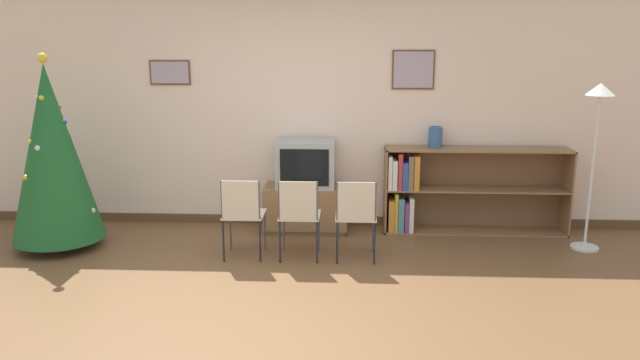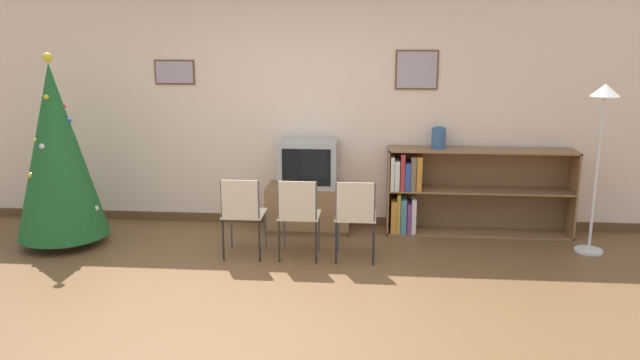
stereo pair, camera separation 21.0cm
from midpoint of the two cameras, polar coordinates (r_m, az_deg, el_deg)
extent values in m
plane|color=brown|center=(5.27, -5.81, -11.33)|extent=(24.00, 24.00, 0.00)
cube|color=beige|center=(7.13, -3.29, 6.53)|extent=(9.02, 0.08, 2.70)
cube|color=brown|center=(7.34, -3.20, -3.65)|extent=(9.02, 0.03, 0.10)
cube|color=brown|center=(7.32, -14.36, 9.50)|extent=(0.46, 0.02, 0.28)
cube|color=#A893A3|center=(7.31, -14.39, 9.50)|extent=(0.42, 0.01, 0.24)
cube|color=brown|center=(7.02, 7.67, 9.97)|extent=(0.47, 0.02, 0.43)
cube|color=#A893A3|center=(7.01, 7.68, 9.96)|extent=(0.43, 0.01, 0.39)
cylinder|color=maroon|center=(7.15, -23.38, -5.23)|extent=(0.36, 0.36, 0.10)
cone|color=#1E5B28|center=(6.93, -24.11, 2.26)|extent=(0.92, 0.92, 1.80)
sphere|color=yellow|center=(6.83, -24.87, 10.10)|extent=(0.10, 0.10, 0.10)
sphere|color=gold|center=(6.78, -24.93, 6.82)|extent=(0.05, 0.05, 0.05)
sphere|color=#1E4CB2|center=(6.84, -23.17, 4.89)|extent=(0.05, 0.05, 0.05)
sphere|color=gold|center=(6.87, -26.08, 0.20)|extent=(0.06, 0.06, 0.06)
sphere|color=silver|center=(6.76, -25.22, 2.66)|extent=(0.06, 0.06, 0.06)
sphere|color=gold|center=(6.86, -25.74, 3.16)|extent=(0.04, 0.04, 0.04)
sphere|color=silver|center=(6.89, -20.89, -2.63)|extent=(0.06, 0.06, 0.06)
sphere|color=silver|center=(6.89, -25.22, 6.83)|extent=(0.05, 0.05, 0.05)
sphere|color=red|center=(6.89, -23.56, 6.10)|extent=(0.04, 0.04, 0.04)
sphere|color=#1E4CB2|center=(7.01, -24.20, 5.41)|extent=(0.04, 0.04, 0.04)
cube|color=brown|center=(7.11, -2.12, -4.42)|extent=(0.89, 0.43, 0.05)
cube|color=olive|center=(7.03, -2.14, -2.42)|extent=(0.93, 0.45, 0.47)
cube|color=#9E9E99|center=(6.92, -2.17, 1.51)|extent=(0.64, 0.43, 0.52)
cube|color=black|center=(6.70, -2.33, 1.13)|extent=(0.53, 0.01, 0.40)
cube|color=beige|center=(6.26, -7.90, -3.13)|extent=(0.40, 0.40, 0.02)
cube|color=beige|center=(6.02, -8.30, -1.85)|extent=(0.35, 0.01, 0.38)
cylinder|color=#4C4C51|center=(6.53, -9.11, -4.50)|extent=(0.02, 0.02, 0.42)
cylinder|color=#4C4C51|center=(6.46, -5.97, -4.58)|extent=(0.02, 0.02, 0.42)
cylinder|color=#4C4C51|center=(6.19, -9.79, -5.52)|extent=(0.02, 0.02, 0.42)
cylinder|color=#4C4C51|center=(6.12, -6.48, -5.62)|extent=(0.02, 0.02, 0.42)
cylinder|color=#4C4C51|center=(6.13, -9.86, -3.77)|extent=(0.02, 0.02, 0.82)
cylinder|color=#4C4C51|center=(6.06, -6.53, -3.85)|extent=(0.02, 0.02, 0.82)
cube|color=beige|center=(6.18, -2.83, -3.23)|extent=(0.40, 0.40, 0.02)
cube|color=beige|center=(5.94, -3.04, -1.93)|extent=(0.35, 0.01, 0.38)
cylinder|color=#4C4C51|center=(6.43, -4.25, -4.62)|extent=(0.02, 0.02, 0.42)
cylinder|color=#4C4C51|center=(6.40, -1.04, -4.69)|extent=(0.02, 0.02, 0.42)
cylinder|color=#4C4C51|center=(6.10, -4.67, -5.66)|extent=(0.02, 0.02, 0.42)
cylinder|color=#4C4C51|center=(6.06, -1.27, -5.74)|extent=(0.02, 0.02, 0.42)
cylinder|color=#4C4C51|center=(6.03, -4.70, -3.89)|extent=(0.02, 0.02, 0.82)
cylinder|color=#4C4C51|center=(6.00, -1.28, -3.96)|extent=(0.02, 0.02, 0.82)
cube|color=beige|center=(6.15, 2.33, -3.31)|extent=(0.40, 0.40, 0.02)
cube|color=beige|center=(5.91, 2.33, -2.01)|extent=(0.35, 0.01, 0.38)
cylinder|color=#4C4C51|center=(6.39, 0.71, -4.71)|extent=(0.02, 0.02, 0.42)
cylinder|color=#4C4C51|center=(6.39, 3.95, -4.75)|extent=(0.02, 0.02, 0.42)
cylinder|color=#4C4C51|center=(6.05, 0.58, -5.77)|extent=(0.02, 0.02, 0.42)
cylinder|color=#4C4C51|center=(6.05, 4.01, -5.81)|extent=(0.02, 0.02, 0.42)
cylinder|color=#4C4C51|center=(5.99, 0.58, -3.98)|extent=(0.02, 0.02, 0.82)
cylinder|color=#4C4C51|center=(5.99, 4.04, -4.03)|extent=(0.02, 0.02, 0.82)
cube|color=olive|center=(7.02, 5.15, -0.87)|extent=(0.02, 0.36, 0.95)
cube|color=olive|center=(7.38, 20.91, -1.01)|extent=(0.02, 0.36, 0.95)
cube|color=olive|center=(7.03, 13.43, 2.74)|extent=(2.03, 0.36, 0.02)
cube|color=olive|center=(7.26, 13.03, -4.53)|extent=(2.03, 0.36, 0.02)
cube|color=olive|center=(7.13, 13.24, -0.80)|extent=(1.99, 0.36, 0.02)
cube|color=brown|center=(7.30, 12.99, -0.61)|extent=(2.03, 0.01, 0.95)
cube|color=orange|center=(7.06, 5.66, -3.15)|extent=(0.06, 0.27, 0.36)
cube|color=gold|center=(7.04, 6.10, -2.85)|extent=(0.04, 0.26, 0.44)
cube|color=teal|center=(7.06, 6.54, -3.08)|extent=(0.06, 0.26, 0.38)
cube|color=#7A3D7F|center=(7.09, 7.03, -3.22)|extent=(0.05, 0.30, 0.34)
cube|color=silver|center=(7.07, 7.45, -3.04)|extent=(0.05, 0.28, 0.39)
cube|color=silver|center=(6.94, 5.53, 0.77)|extent=(0.04, 0.28, 0.37)
cube|color=silver|center=(6.93, 5.95, 0.57)|extent=(0.05, 0.26, 0.33)
cube|color=#B73333|center=(6.94, 6.44, 0.90)|extent=(0.05, 0.29, 0.41)
cube|color=#2D4C93|center=(6.96, 6.88, 0.51)|extent=(0.06, 0.30, 0.31)
cube|color=#756047|center=(6.91, 7.42, 0.70)|extent=(0.06, 0.21, 0.38)
cube|color=orange|center=(6.93, 7.93, 0.72)|extent=(0.06, 0.23, 0.38)
cylinder|color=#335684|center=(6.98, 9.66, 3.84)|extent=(0.16, 0.16, 0.22)
torus|color=#335684|center=(6.96, 9.69, 4.73)|extent=(0.14, 0.14, 0.03)
cylinder|color=silver|center=(7.04, 22.23, -5.72)|extent=(0.28, 0.28, 0.03)
cylinder|color=silver|center=(6.84, 22.81, 0.60)|extent=(0.03, 0.03, 1.57)
cone|color=white|center=(6.72, 23.46, 7.62)|extent=(0.28, 0.28, 0.12)
camera|label=1|loc=(0.10, -90.98, -0.23)|focal=35.00mm
camera|label=2|loc=(0.10, 89.02, 0.23)|focal=35.00mm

